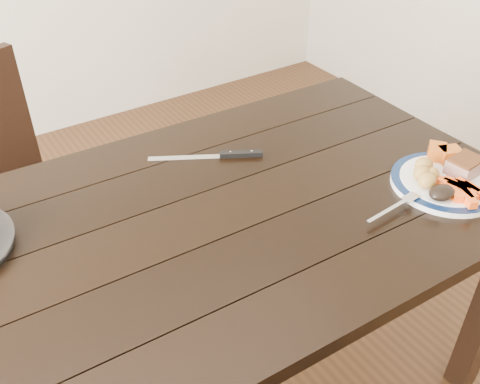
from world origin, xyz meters
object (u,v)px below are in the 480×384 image
chair_far (7,189)px  carving_knife (227,155)px  dinner_plate (445,183)px  dining_table (209,244)px  fork (397,206)px  pork_slice (465,167)px

chair_far → carving_knife: size_ratio=3.21×
dinner_plate → carving_knife: dinner_plate is taller
dining_table → fork: fork is taller
chair_far → pork_slice: bearing=112.5°
dining_table → carving_knife: carving_knife is taller
dinner_plate → carving_knife: (-0.40, 0.43, -0.00)m
dining_table → fork: bearing=-31.9°
dining_table → carving_knife: size_ratio=5.62×
dinner_plate → fork: (-0.19, -0.01, 0.01)m
dining_table → dinner_plate: size_ratio=5.91×
dining_table → chair_far: size_ratio=1.75×
dining_table → carving_knife: bearing=47.7°
fork → carving_knife: bearing=110.8°
chair_far → pork_slice: chair_far is taller
dining_table → pork_slice: pork_slice is taller
fork → dining_table: bearing=143.7°
dinner_plate → carving_knife: bearing=132.7°
carving_knife → dinner_plate: bearing=-18.0°
chair_far → dinner_plate: bearing=110.8°
dinner_plate → pork_slice: pork_slice is taller
chair_far → carving_knife: bearing=111.6°
fork → carving_knife: fork is taller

